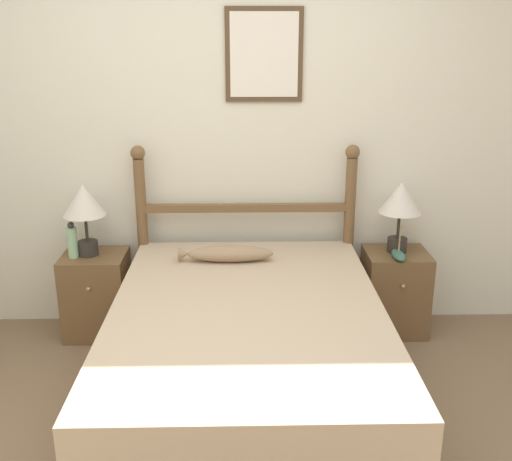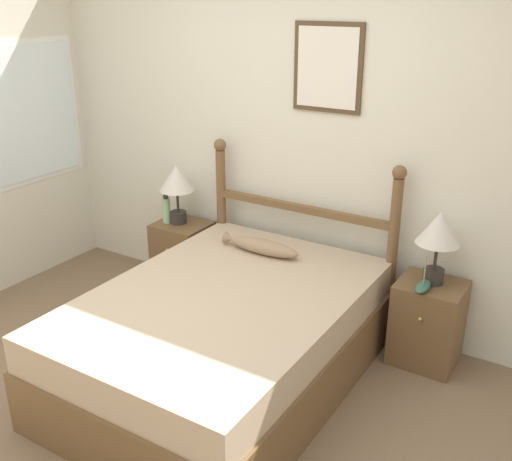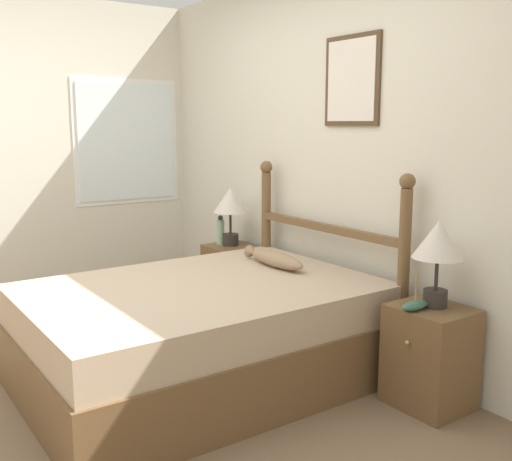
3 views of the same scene
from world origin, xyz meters
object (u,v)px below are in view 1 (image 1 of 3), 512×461
object	(u,v)px
table_lamp_left	(84,205)
bottle	(72,241)
table_lamp_right	(400,202)
fish_pillow	(228,254)
nightstand_right	(394,292)
nightstand_left	(97,294)
bed	(248,358)
model_boat	(398,255)

from	to	relation	value
table_lamp_left	bottle	distance (m)	0.24
table_lamp_right	bottle	world-z (taller)	table_lamp_right
fish_pillow	nightstand_right	bearing A→B (deg)	11.72
nightstand_left	nightstand_right	distance (m)	1.96
bed	fish_pillow	xyz separation A→B (m)	(-0.11, 0.63, 0.35)
table_lamp_left	fish_pillow	xyz separation A→B (m)	(0.90, -0.23, -0.25)
table_lamp_left	table_lamp_right	size ratio (longest dim) A/B	1.00
nightstand_right	table_lamp_right	world-z (taller)	table_lamp_right
nightstand_left	table_lamp_right	xyz separation A→B (m)	(1.96, 0.02, 0.61)
table_lamp_right	fish_pillow	size ratio (longest dim) A/B	0.80
table_lamp_right	bottle	distance (m)	2.09
model_boat	nightstand_left	bearing A→B (deg)	176.63
nightstand_left	fish_pillow	xyz separation A→B (m)	(0.87, -0.23, 0.36)
bed	nightstand_right	bearing A→B (deg)	41.03
nightstand_left	bottle	world-z (taller)	bottle
table_lamp_right	model_boat	xyz separation A→B (m)	(-0.02, -0.13, -0.31)
bottle	fish_pillow	size ratio (longest dim) A/B	0.41
nightstand_right	table_lamp_right	size ratio (longest dim) A/B	1.19
nightstand_left	table_lamp_left	bearing A→B (deg)	177.35
table_lamp_right	table_lamp_left	bearing A→B (deg)	-179.54
table_lamp_left	fish_pillow	bearing A→B (deg)	-14.24
model_boat	bed	bearing A→B (deg)	-142.32
nightstand_right	bottle	distance (m)	2.11
table_lamp_left	fish_pillow	distance (m)	0.96
bottle	model_boat	world-z (taller)	bottle
table_lamp_right	fish_pillow	world-z (taller)	table_lamp_right
nightstand_left	table_lamp_right	bearing A→B (deg)	0.51
nightstand_left	model_boat	size ratio (longest dim) A/B	2.49
nightstand_left	table_lamp_right	size ratio (longest dim) A/B	1.19
table_lamp_left	table_lamp_right	bearing A→B (deg)	0.46
bed	bottle	world-z (taller)	bottle
nightstand_left	bottle	size ratio (longest dim) A/B	2.35
bottle	fish_pillow	xyz separation A→B (m)	(0.98, -0.19, -0.02)
nightstand_right	model_boat	distance (m)	0.33
bottle	model_boat	size ratio (longest dim) A/B	1.06
table_lamp_left	model_boat	size ratio (longest dim) A/B	2.08
table_lamp_left	bottle	world-z (taller)	table_lamp_left
nightstand_left	fish_pillow	bearing A→B (deg)	-14.62
nightstand_right	table_lamp_right	distance (m)	0.61
bed	table_lamp_left	size ratio (longest dim) A/B	4.30
bed	nightstand_left	xyz separation A→B (m)	(-0.98, 0.85, -0.02)
bed	table_lamp_right	world-z (taller)	table_lamp_right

